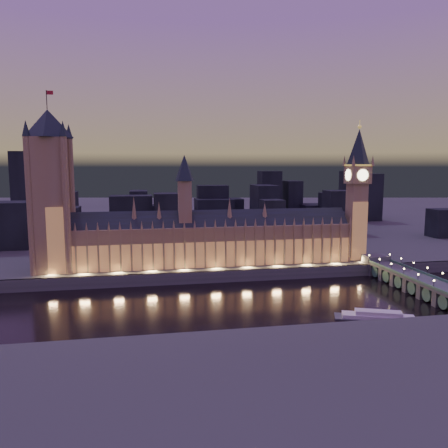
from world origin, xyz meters
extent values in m
plane|color=black|center=(0.00, 0.00, 0.00)|extent=(2000.00, 2000.00, 0.00)
cube|color=#3B403C|center=(0.00, 520.00, 4.00)|extent=(2000.00, 960.00, 8.00)
cube|color=#404846|center=(0.00, 41.00, 4.00)|extent=(2000.00, 2.50, 8.00)
cube|color=#997548|center=(-1.66, 62.00, 22.00)|extent=(200.13, 21.39, 28.00)
cube|color=#C5844A|center=(-1.66, 51.75, 17.00)|extent=(200.00, 0.50, 18.00)
cube|color=black|center=(-1.66, 62.00, 39.00)|extent=(200.11, 17.65, 16.26)
cube|color=#997548|center=(-21.66, 62.00, 52.00)|extent=(9.00, 9.00, 32.00)
cone|color=#1D2830|center=(-21.66, 62.00, 77.00)|extent=(13.00, 13.00, 18.00)
cube|color=#997548|center=(-101.66, 51.40, 22.00)|extent=(1.20, 1.20, 28.00)
cone|color=#997548|center=(-101.66, 52.00, 39.00)|extent=(2.00, 2.00, 6.00)
cube|color=#997548|center=(-94.52, 51.40, 22.00)|extent=(1.20, 1.20, 28.00)
cone|color=#997548|center=(-94.52, 52.00, 39.00)|extent=(2.00, 2.00, 6.00)
cube|color=#997548|center=(-87.38, 51.40, 22.00)|extent=(1.20, 1.20, 28.00)
cone|color=#997548|center=(-87.38, 52.00, 39.00)|extent=(2.00, 2.00, 6.00)
cube|color=#997548|center=(-80.23, 51.40, 22.00)|extent=(1.20, 1.20, 28.00)
cone|color=#997548|center=(-80.23, 52.00, 39.00)|extent=(2.00, 2.00, 6.00)
cube|color=#997548|center=(-73.09, 51.40, 22.00)|extent=(1.20, 1.20, 28.00)
cone|color=#997548|center=(-73.09, 52.00, 39.00)|extent=(2.00, 2.00, 6.00)
cube|color=#997548|center=(-65.95, 51.40, 22.00)|extent=(1.20, 1.20, 28.00)
cone|color=#997548|center=(-65.95, 52.00, 39.00)|extent=(2.00, 2.00, 6.00)
cube|color=#997548|center=(-58.81, 51.40, 22.00)|extent=(1.20, 1.20, 28.00)
cone|color=#997548|center=(-58.81, 52.00, 39.00)|extent=(2.00, 2.00, 6.00)
cube|color=#997548|center=(-51.66, 51.40, 22.00)|extent=(1.20, 1.20, 28.00)
cone|color=#997548|center=(-51.66, 52.00, 39.00)|extent=(2.00, 2.00, 6.00)
cube|color=#997548|center=(-44.52, 51.40, 22.00)|extent=(1.20, 1.20, 28.00)
cone|color=#997548|center=(-44.52, 52.00, 39.00)|extent=(2.00, 2.00, 6.00)
cube|color=#997548|center=(-37.38, 51.40, 22.00)|extent=(1.20, 1.20, 28.00)
cone|color=#997548|center=(-37.38, 52.00, 39.00)|extent=(2.00, 2.00, 6.00)
cube|color=#997548|center=(-30.23, 51.40, 22.00)|extent=(1.20, 1.20, 28.00)
cone|color=#997548|center=(-30.23, 52.00, 39.00)|extent=(2.00, 2.00, 6.00)
cube|color=#997548|center=(-23.09, 51.40, 22.00)|extent=(1.20, 1.20, 28.00)
cone|color=#997548|center=(-23.09, 52.00, 39.00)|extent=(2.00, 2.00, 6.00)
cube|color=#997548|center=(-15.95, 51.40, 22.00)|extent=(1.20, 1.20, 28.00)
cone|color=#997548|center=(-15.95, 52.00, 39.00)|extent=(2.00, 2.00, 6.00)
cube|color=#997548|center=(-8.81, 51.40, 22.00)|extent=(1.20, 1.20, 28.00)
cone|color=#997548|center=(-8.81, 52.00, 39.00)|extent=(2.00, 2.00, 6.00)
cube|color=#997548|center=(-1.66, 51.40, 22.00)|extent=(1.20, 1.20, 28.00)
cone|color=#997548|center=(-1.66, 52.00, 39.00)|extent=(2.00, 2.00, 6.00)
cube|color=#997548|center=(5.48, 51.40, 22.00)|extent=(1.20, 1.20, 28.00)
cone|color=#997548|center=(5.48, 52.00, 39.00)|extent=(2.00, 2.00, 6.00)
cube|color=#997548|center=(12.62, 51.40, 22.00)|extent=(1.20, 1.20, 28.00)
cone|color=#997548|center=(12.62, 52.00, 39.00)|extent=(2.00, 2.00, 6.00)
cube|color=#997548|center=(19.77, 51.40, 22.00)|extent=(1.20, 1.20, 28.00)
cone|color=#997548|center=(19.77, 52.00, 39.00)|extent=(2.00, 2.00, 6.00)
cube|color=#997548|center=(26.91, 51.40, 22.00)|extent=(1.20, 1.20, 28.00)
cone|color=#997548|center=(26.91, 52.00, 39.00)|extent=(2.00, 2.00, 6.00)
cube|color=#997548|center=(34.05, 51.40, 22.00)|extent=(1.20, 1.20, 28.00)
cone|color=#997548|center=(34.05, 52.00, 39.00)|extent=(2.00, 2.00, 6.00)
cube|color=#997548|center=(41.19, 51.40, 22.00)|extent=(1.20, 1.20, 28.00)
cone|color=#997548|center=(41.19, 52.00, 39.00)|extent=(2.00, 2.00, 6.00)
cube|color=#997548|center=(48.34, 51.40, 22.00)|extent=(1.20, 1.20, 28.00)
cone|color=#997548|center=(48.34, 52.00, 39.00)|extent=(2.00, 2.00, 6.00)
cube|color=#997548|center=(55.48, 51.40, 22.00)|extent=(1.20, 1.20, 28.00)
cone|color=#997548|center=(55.48, 52.00, 39.00)|extent=(2.00, 2.00, 6.00)
cube|color=#997548|center=(62.62, 51.40, 22.00)|extent=(1.20, 1.20, 28.00)
cone|color=#997548|center=(62.62, 52.00, 39.00)|extent=(2.00, 2.00, 6.00)
cube|color=#997548|center=(69.77, 51.40, 22.00)|extent=(1.20, 1.20, 28.00)
cone|color=#997548|center=(69.77, 52.00, 39.00)|extent=(2.00, 2.00, 6.00)
cube|color=#997548|center=(76.91, 51.40, 22.00)|extent=(1.20, 1.20, 28.00)
cone|color=#997548|center=(76.91, 52.00, 39.00)|extent=(2.00, 2.00, 6.00)
cube|color=#997548|center=(84.05, 51.40, 22.00)|extent=(1.20, 1.20, 28.00)
cone|color=#997548|center=(84.05, 52.00, 39.00)|extent=(2.00, 2.00, 6.00)
cube|color=#997548|center=(91.19, 51.40, 22.00)|extent=(1.20, 1.20, 28.00)
cone|color=#997548|center=(91.19, 52.00, 39.00)|extent=(2.00, 2.00, 6.00)
cube|color=#997548|center=(98.34, 51.40, 22.00)|extent=(1.20, 1.20, 28.00)
cone|color=#997548|center=(98.34, 52.00, 39.00)|extent=(2.00, 2.00, 6.00)
cone|color=#997548|center=(-56.66, 62.00, 49.00)|extent=(4.40, 4.40, 18.00)
cone|color=#997548|center=(-39.66, 62.00, 47.00)|extent=(4.40, 4.40, 14.00)
cone|color=#997548|center=(10.34, 62.00, 48.00)|extent=(4.40, 4.40, 16.00)
cone|color=#997548|center=(36.34, 62.00, 46.00)|extent=(4.40, 4.40, 12.00)
cube|color=#997548|center=(-110.00, 62.00, 52.32)|extent=(25.10, 25.10, 88.65)
cube|color=#C5844A|center=(-110.00, 50.80, 30.00)|extent=(22.00, 0.50, 44.00)
cone|color=#1D2830|center=(-110.00, 62.00, 105.65)|extent=(31.68, 31.68, 18.00)
cylinder|color=black|center=(-110.00, 62.00, 120.65)|extent=(0.50, 0.50, 12.00)
cube|color=#AD1C2B|center=(-107.80, 62.00, 125.15)|extent=(4.00, 0.15, 2.50)
cylinder|color=#997548|center=(-121.00, 51.00, 52.32)|extent=(4.40, 4.40, 88.65)
cone|color=#1D2830|center=(-121.00, 51.00, 101.65)|extent=(5.20, 5.20, 10.00)
cylinder|color=#997548|center=(-121.00, 73.00, 52.32)|extent=(4.40, 4.40, 88.65)
cone|color=#1D2830|center=(-121.00, 73.00, 101.65)|extent=(5.20, 5.20, 10.00)
cylinder|color=#997548|center=(-99.00, 51.00, 52.32)|extent=(4.40, 4.40, 88.65)
cone|color=#1D2830|center=(-99.00, 51.00, 101.65)|extent=(5.20, 5.20, 10.00)
cylinder|color=#997548|center=(-99.00, 73.00, 52.32)|extent=(4.40, 4.40, 88.65)
cone|color=#1D2830|center=(-99.00, 73.00, 101.65)|extent=(5.20, 5.20, 10.00)
cube|color=#997548|center=(108.00, 62.00, 36.60)|extent=(12.35, 12.35, 57.20)
cube|color=#C5844A|center=(108.00, 55.80, 30.00)|extent=(12.00, 0.50, 44.00)
cube|color=#997548|center=(108.00, 62.00, 71.76)|extent=(15.00, 15.00, 13.13)
cube|color=#F2C64C|center=(108.00, 62.00, 78.93)|extent=(15.75, 15.75, 1.20)
cone|color=#1D2830|center=(108.00, 62.00, 92.53)|extent=(18.00, 18.00, 26.00)
sphere|color=#F2C64C|center=(108.00, 62.00, 107.03)|extent=(2.80, 2.80, 2.80)
cylinder|color=#F2C64C|center=(108.00, 62.00, 109.53)|extent=(0.40, 0.40, 5.00)
cylinder|color=#FFF2BF|center=(108.00, 54.25, 71.76)|extent=(8.40, 0.50, 8.40)
cylinder|color=#FFF2BF|center=(108.00, 69.75, 71.76)|extent=(8.40, 0.50, 8.40)
cylinder|color=#FFF2BF|center=(100.25, 62.00, 71.76)|extent=(0.50, 8.40, 8.40)
cylinder|color=#FFF2BF|center=(115.75, 62.00, 71.76)|extent=(0.50, 8.40, 8.40)
cone|color=#997548|center=(100.50, 54.50, 82.33)|extent=(2.60, 2.60, 8.00)
cone|color=#997548|center=(100.50, 69.50, 82.33)|extent=(2.60, 2.60, 8.00)
cone|color=#997548|center=(115.50, 54.50, 82.33)|extent=(2.60, 2.60, 8.00)
cone|color=#997548|center=(115.50, 69.50, 82.33)|extent=(2.60, 2.60, 8.00)
cube|color=#404846|center=(116.01, -10.00, 9.50)|extent=(16.92, 100.00, 1.60)
cube|color=#2D6748|center=(107.94, -10.00, 10.90)|extent=(0.80, 100.00, 1.60)
cube|color=#2D6748|center=(124.07, -10.00, 10.90)|extent=(0.80, 100.00, 1.60)
cube|color=#404846|center=(116.01, 45.00, 8.75)|extent=(16.92, 12.00, 9.50)
cube|color=#404846|center=(116.01, -31.43, 4.35)|extent=(15.23, 4.00, 9.50)
cylinder|color=black|center=(107.94, -31.43, 12.70)|extent=(0.30, 0.30, 4.40)
sphere|color=#FFD88C|center=(107.94, -31.43, 15.00)|extent=(1.00, 1.00, 1.00)
cube|color=#404846|center=(116.01, -17.14, 4.35)|extent=(15.23, 4.00, 9.50)
cylinder|color=black|center=(107.94, -17.14, 12.70)|extent=(0.30, 0.30, 4.40)
sphere|color=#FFD88C|center=(107.94, -17.14, 15.00)|extent=(1.00, 1.00, 1.00)
cylinder|color=black|center=(124.07, -17.14, 12.70)|extent=(0.30, 0.30, 4.40)
sphere|color=#FFD88C|center=(124.07, -17.14, 15.00)|extent=(1.00, 1.00, 1.00)
cube|color=#404846|center=(116.01, -2.86, 4.35)|extent=(15.23, 4.00, 9.50)
cylinder|color=black|center=(107.94, -2.86, 12.70)|extent=(0.30, 0.30, 4.40)
sphere|color=#FFD88C|center=(107.94, -2.86, 15.00)|extent=(1.00, 1.00, 1.00)
cylinder|color=black|center=(124.07, -2.86, 12.70)|extent=(0.30, 0.30, 4.40)
sphere|color=#FFD88C|center=(124.07, -2.86, 15.00)|extent=(1.00, 1.00, 1.00)
cube|color=#404846|center=(116.01, 11.43, 4.35)|extent=(15.23, 4.00, 9.50)
cylinder|color=black|center=(107.94, 11.43, 12.70)|extent=(0.30, 0.30, 4.40)
sphere|color=#FFD88C|center=(107.94, 11.43, 15.00)|extent=(1.00, 1.00, 1.00)
cylinder|color=black|center=(124.07, 11.43, 12.70)|extent=(0.30, 0.30, 4.40)
sphere|color=#FFD88C|center=(124.07, 11.43, 15.00)|extent=(1.00, 1.00, 1.00)
cube|color=#404846|center=(116.01, 25.71, 4.35)|extent=(15.23, 4.00, 9.50)
cylinder|color=black|center=(107.94, 25.71, 12.70)|extent=(0.30, 0.30, 4.40)
sphere|color=#FFD88C|center=(107.94, 25.71, 15.00)|extent=(1.00, 1.00, 1.00)
cylinder|color=black|center=(124.07, 25.71, 12.70)|extent=(0.30, 0.30, 4.40)
sphere|color=#FFD88C|center=(124.07, 25.71, 15.00)|extent=(1.00, 1.00, 1.00)
cube|color=#404846|center=(116.01, 40.00, 4.35)|extent=(15.23, 4.00, 9.50)
cylinder|color=black|center=(107.94, 40.00, 12.70)|extent=(0.30, 0.30, 4.40)
sphere|color=#FFD88C|center=(107.94, 40.00, 15.00)|extent=(1.00, 1.00, 1.00)
cylinder|color=black|center=(124.07, 40.00, 12.70)|extent=(0.30, 0.30, 4.40)
sphere|color=#FFD88C|center=(124.07, 40.00, 15.00)|extent=(1.00, 1.00, 1.00)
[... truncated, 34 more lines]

